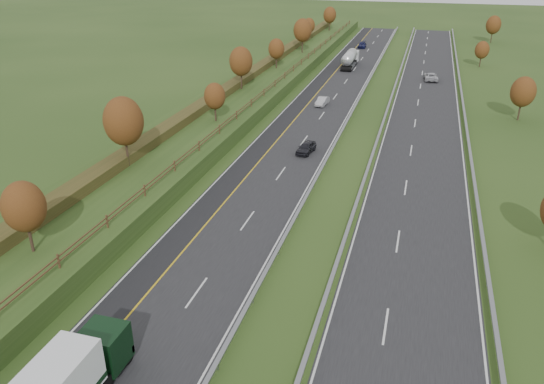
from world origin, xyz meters
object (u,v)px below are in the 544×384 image
(car_dark_near, at_px, (306,148))
(car_silver_mid, at_px, (322,101))
(car_small_far, at_px, (362,45))
(car_oncoming, at_px, (431,77))
(road_tanker, at_px, (350,58))

(car_dark_near, distance_m, car_silver_mid, 22.59)
(car_dark_near, xyz_separation_m, car_silver_mid, (-2.38, 22.46, -0.03))
(car_small_far, bearing_deg, car_oncoming, -64.72)
(road_tanker, height_order, car_silver_mid, road_tanker)
(car_dark_near, relative_size, car_oncoming, 0.76)
(road_tanker, distance_m, car_dark_near, 54.61)
(car_dark_near, bearing_deg, car_small_far, 100.17)
(road_tanker, distance_m, car_oncoming, 19.15)
(car_silver_mid, xyz_separation_m, car_small_far, (-0.84, 57.09, 0.04))
(car_dark_near, bearing_deg, car_oncoming, 80.41)
(car_silver_mid, bearing_deg, road_tanker, 96.38)
(car_dark_near, xyz_separation_m, car_small_far, (-3.22, 79.55, 0.02))
(road_tanker, height_order, car_dark_near, road_tanker)
(road_tanker, height_order, car_oncoming, road_tanker)
(road_tanker, xyz_separation_m, car_silver_mid, (0.28, -32.07, -1.16))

